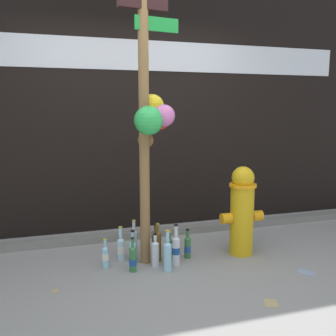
% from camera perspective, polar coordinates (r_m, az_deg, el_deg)
% --- Properties ---
extents(ground_plane, '(14.00, 14.00, 0.00)m').
position_cam_1_polar(ground_plane, '(3.20, 0.48, -17.76)').
color(ground_plane, gray).
extents(building_wall, '(10.00, 0.21, 3.79)m').
position_cam_1_polar(building_wall, '(4.52, -5.94, 14.77)').
color(building_wall, black).
rests_on(building_wall, ground_plane).
extents(curb_strip, '(8.00, 0.12, 0.08)m').
position_cam_1_polar(curb_strip, '(4.25, -4.28, -10.25)').
color(curb_strip, slate).
rests_on(curb_strip, ground_plane).
extents(memorial_post, '(0.55, 0.50, 2.66)m').
position_cam_1_polar(memorial_post, '(3.32, -2.80, 10.29)').
color(memorial_post, olive).
rests_on(memorial_post, ground_plane).
extents(fire_hydrant, '(0.45, 0.27, 0.90)m').
position_cam_1_polar(fire_hydrant, '(3.75, 11.46, -6.46)').
color(fire_hydrant, gold).
rests_on(fire_hydrant, ground_plane).
extents(bottle_0, '(0.07, 0.07, 0.39)m').
position_cam_1_polar(bottle_0, '(3.38, -0.07, -13.37)').
color(bottle_0, '#93CCE0').
rests_on(bottle_0, ground_plane).
extents(bottle_1, '(0.07, 0.07, 0.31)m').
position_cam_1_polar(bottle_1, '(3.57, 0.16, -12.50)').
color(bottle_1, '#337038').
rests_on(bottle_1, ground_plane).
extents(bottle_2, '(0.06, 0.06, 0.36)m').
position_cam_1_polar(bottle_2, '(3.74, -5.32, -11.25)').
color(bottle_2, silver).
rests_on(bottle_2, ground_plane).
extents(bottle_3, '(0.07, 0.07, 0.32)m').
position_cam_1_polar(bottle_3, '(3.40, -5.51, -13.90)').
color(bottle_3, '#337038').
rests_on(bottle_3, ground_plane).
extents(bottle_4, '(0.06, 0.06, 0.28)m').
position_cam_1_polar(bottle_4, '(3.51, -9.73, -13.38)').
color(bottle_4, '#93CCE0').
rests_on(bottle_4, ground_plane).
extents(bottle_5, '(0.08, 0.08, 0.32)m').
position_cam_1_polar(bottle_5, '(3.59, -5.49, -12.56)').
color(bottle_5, '#93CCE0').
rests_on(bottle_5, ground_plane).
extents(bottle_6, '(0.07, 0.07, 0.38)m').
position_cam_1_polar(bottle_6, '(3.59, -1.59, -11.94)').
color(bottle_6, brown).
rests_on(bottle_6, ground_plane).
extents(bottle_7, '(0.07, 0.07, 0.32)m').
position_cam_1_polar(bottle_7, '(3.77, -2.01, -11.47)').
color(bottle_7, brown).
rests_on(bottle_7, ground_plane).
extents(bottle_8, '(0.07, 0.07, 0.32)m').
position_cam_1_polar(bottle_8, '(3.49, -2.00, -13.01)').
color(bottle_8, silver).
rests_on(bottle_8, ground_plane).
extents(bottle_9, '(0.07, 0.07, 0.33)m').
position_cam_1_polar(bottle_9, '(3.66, -7.37, -12.21)').
color(bottle_9, '#B2DBEA').
rests_on(bottle_9, ground_plane).
extents(bottle_10, '(0.06, 0.06, 0.29)m').
position_cam_1_polar(bottle_10, '(3.68, 3.07, -12.15)').
color(bottle_10, '#337038').
rests_on(bottle_10, ground_plane).
extents(bottle_11, '(0.08, 0.08, 0.39)m').
position_cam_1_polar(bottle_11, '(3.51, 1.25, -12.51)').
color(bottle_11, silver).
rests_on(bottle_11, ground_plane).
extents(litter_0, '(0.14, 0.15, 0.01)m').
position_cam_1_polar(litter_0, '(3.04, 15.77, -19.59)').
color(litter_0, tan).
rests_on(litter_0, ground_plane).
extents(litter_2, '(0.17, 0.18, 0.01)m').
position_cam_1_polar(litter_2, '(3.63, 20.80, -14.97)').
color(litter_2, '#8C99B2').
rests_on(litter_2, ground_plane).
extents(litter_3, '(0.07, 0.06, 0.01)m').
position_cam_1_polar(litter_3, '(3.24, -17.19, -17.84)').
color(litter_3, tan).
rests_on(litter_3, ground_plane).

